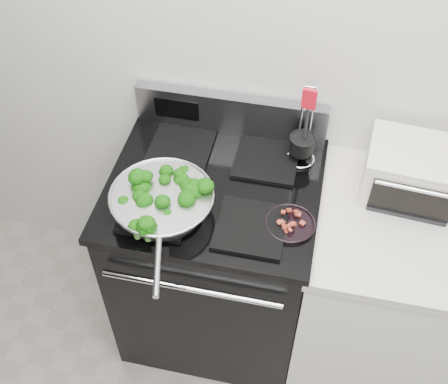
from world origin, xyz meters
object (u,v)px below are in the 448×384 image
(utensil_holder, at_px, (302,148))
(toaster_oven, at_px, (415,173))
(gas_range, at_px, (215,257))
(skillet, at_px, (162,202))
(bacon_plate, at_px, (290,222))

(utensil_holder, xyz_separation_m, toaster_oven, (0.41, -0.05, 0.01))
(utensil_holder, bearing_deg, toaster_oven, 1.29)
(gas_range, xyz_separation_m, utensil_holder, (0.30, 0.20, 0.53))
(gas_range, xyz_separation_m, toaster_oven, (0.71, 0.15, 0.53))
(skillet, bearing_deg, utensil_holder, 25.57)
(skillet, distance_m, toaster_oven, 0.91)
(skillet, height_order, toaster_oven, toaster_oven)
(skillet, height_order, bacon_plate, skillet)
(bacon_plate, distance_m, toaster_oven, 0.50)
(skillet, bearing_deg, bacon_plate, -9.35)
(bacon_plate, distance_m, utensil_holder, 0.33)
(gas_range, bearing_deg, bacon_plate, -23.31)
(gas_range, relative_size, toaster_oven, 3.04)
(skillet, relative_size, bacon_plate, 3.28)
(utensil_holder, distance_m, toaster_oven, 0.42)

